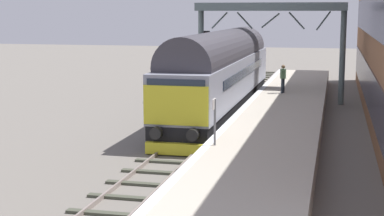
{
  "coord_description": "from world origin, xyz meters",
  "views": [
    {
      "loc": [
        6.1,
        -27.72,
        5.7
      ],
      "look_at": [
        0.2,
        -2.9,
        1.63
      ],
      "focal_mm": 56.64,
      "sensor_mm": 36.0,
      "label": 1
    }
  ],
  "objects": [
    {
      "name": "overhead_footbridge",
      "position": [
        2.05,
        10.54,
        5.56
      ],
      "size": [
        9.3,
        2.0,
        6.24
      ],
      "color": "slate",
      "rests_on": "ground"
    },
    {
      "name": "diesel_locomotive",
      "position": [
        0.0,
        4.87,
        2.49
      ],
      "size": [
        2.74,
        19.9,
        4.68
      ],
      "color": "black",
      "rests_on": "ground"
    },
    {
      "name": "signal_post_near",
      "position": [
        -2.27,
        11.68,
        2.77
      ],
      "size": [
        0.44,
        0.22,
        4.44
      ],
      "color": "gray",
      "rests_on": "ground"
    },
    {
      "name": "track_main",
      "position": [
        0.0,
        0.0,
        0.06
      ],
      "size": [
        2.5,
        60.0,
        0.15
      ],
      "color": "gray",
      "rests_on": "ground"
    },
    {
      "name": "platform_number_sign",
      "position": [
        2.01,
        -7.07,
        2.12
      ],
      "size": [
        0.1,
        0.44,
        1.65
      ],
      "color": "slate",
      "rests_on": "station_platform"
    },
    {
      "name": "station_platform",
      "position": [
        3.6,
        0.0,
        0.5
      ],
      "size": [
        4.0,
        44.0,
        1.01
      ],
      "color": "#B6AC9B",
      "rests_on": "ground"
    },
    {
      "name": "ground_plane",
      "position": [
        0.0,
        0.0,
        0.0
      ],
      "size": [
        140.0,
        140.0,
        0.0
      ],
      "primitive_type": "plane",
      "color": "#6A645D",
      "rests_on": "ground"
    },
    {
      "name": "waiting_passenger",
      "position": [
        3.16,
        7.52,
        1.99
      ],
      "size": [
        0.43,
        0.49,
        1.64
      ],
      "rotation": [
        0.0,
        0.0,
        1.24
      ],
      "color": "#242D35",
      "rests_on": "station_platform"
    }
  ]
}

